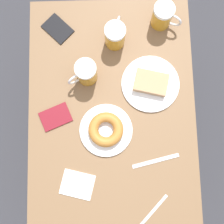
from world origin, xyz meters
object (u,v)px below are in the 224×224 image
(plate_with_donut, at_px, (106,130))
(beer_mug_right, at_px, (115,35))
(beer_mug_center, at_px, (86,73))
(fork, at_px, (154,210))
(napkin_folded, at_px, (77,185))
(passport_far_edge, at_px, (58,29))
(plate_with_cake, at_px, (151,83))
(passport_near_edge, at_px, (56,117))
(beer_mug_left, at_px, (163,16))
(knife, at_px, (156,161))

(plate_with_donut, bearing_deg, beer_mug_right, -97.09)
(beer_mug_center, bearing_deg, beer_mug_right, -128.18)
(fork, bearing_deg, beer_mug_center, -65.10)
(napkin_folded, bearing_deg, fork, 160.38)
(fork, distance_m, passport_far_edge, 0.89)
(plate_with_cake, distance_m, passport_far_edge, 0.48)
(plate_with_donut, distance_m, passport_near_edge, 0.22)
(beer_mug_left, relative_size, beer_mug_center, 1.00)
(beer_mug_right, xyz_separation_m, passport_far_edge, (0.25, -0.06, -0.06))
(plate_with_cake, bearing_deg, plate_with_donut, 44.84)
(beer_mug_right, xyz_separation_m, knife, (-0.16, 0.53, -0.06))
(beer_mug_center, relative_size, napkin_folded, 0.83)
(plate_with_donut, height_order, beer_mug_left, beer_mug_left)
(fork, relative_size, passport_near_edge, 0.84)
(knife, xyz_separation_m, passport_far_edge, (0.41, -0.60, 0.00))
(knife, bearing_deg, passport_near_edge, -25.17)
(plate_with_cake, bearing_deg, napkin_folded, 52.49)
(passport_near_edge, bearing_deg, knife, 154.83)
(beer_mug_right, relative_size, napkin_folded, 0.86)
(knife, relative_size, passport_far_edge, 1.32)
(beer_mug_right, bearing_deg, knife, 106.26)
(napkin_folded, distance_m, knife, 0.34)
(beer_mug_right, height_order, passport_far_edge, beer_mug_right)
(knife, bearing_deg, passport_far_edge, -55.43)
(beer_mug_center, relative_size, fork, 1.02)
(beer_mug_left, height_order, beer_mug_right, same)
(fork, distance_m, passport_near_edge, 0.56)
(knife, distance_m, passport_near_edge, 0.46)
(passport_far_edge, bearing_deg, fork, 116.29)
(beer_mug_left, xyz_separation_m, napkin_folded, (0.38, 0.70, -0.06))
(beer_mug_center, height_order, passport_far_edge, beer_mug_center)
(beer_mug_center, distance_m, passport_near_edge, 0.23)
(plate_with_cake, distance_m, knife, 0.33)
(plate_with_donut, xyz_separation_m, beer_mug_center, (0.08, -0.24, 0.04))
(napkin_folded, bearing_deg, beer_mug_right, -105.62)
(beer_mug_center, height_order, fork, beer_mug_center)
(beer_mug_center, height_order, napkin_folded, beer_mug_center)
(plate_with_cake, xyz_separation_m, passport_far_edge, (0.40, -0.26, -0.01))
(plate_with_donut, relative_size, napkin_folded, 1.46)
(plate_with_donut, height_order, napkin_folded, plate_with_donut)
(napkin_folded, xyz_separation_m, fork, (-0.31, 0.11, -0.00))
(fork, bearing_deg, napkin_folded, -19.62)
(napkin_folded, relative_size, passport_far_edge, 1.02)
(beer_mug_center, xyz_separation_m, passport_far_edge, (0.13, -0.22, -0.06))
(plate_with_donut, height_order, fork, plate_with_donut)
(fork, bearing_deg, passport_near_edge, -44.62)
(beer_mug_right, xyz_separation_m, fork, (-0.14, 0.73, -0.06))
(plate_with_cake, height_order, beer_mug_right, beer_mug_right)
(beer_mug_center, bearing_deg, beer_mug_left, -143.97)
(plate_with_cake, relative_size, beer_mug_right, 1.91)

